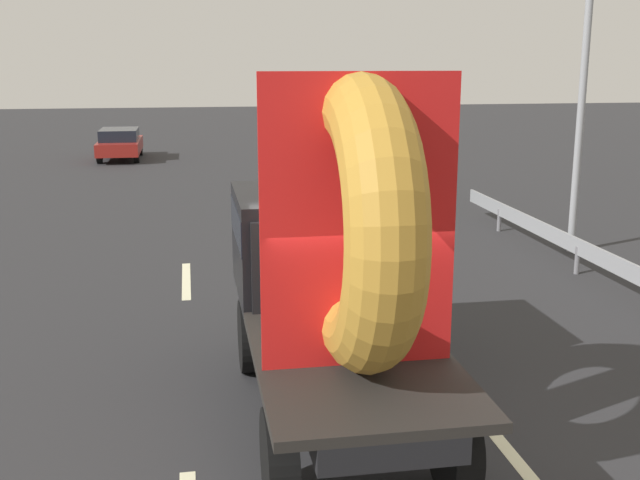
{
  "coord_description": "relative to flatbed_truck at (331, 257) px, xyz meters",
  "views": [
    {
      "loc": [
        -1.94,
        -7.97,
        4.14
      ],
      "look_at": [
        -0.37,
        1.22,
        1.93
      ],
      "focal_mm": 43.29,
      "sensor_mm": 36.0,
      "label": 1
    }
  ],
  "objects": [
    {
      "name": "lane_dash_right_far",
      "position": [
        1.71,
        5.39,
        -1.9
      ],
      "size": [
        0.16,
        2.66,
        0.01
      ],
      "primitive_type": "cube",
      "rotation": [
        0.0,
        0.0,
        1.57
      ],
      "color": "beige",
      "rests_on": "ground_plane"
    },
    {
      "name": "ground_plane",
      "position": [
        0.37,
        -0.46,
        -1.9
      ],
      "size": [
        120.0,
        120.0,
        0.0
      ],
      "primitive_type": "plane",
      "color": "#28282B"
    },
    {
      "name": "traffic_light",
      "position": [
        6.6,
        6.78,
        2.27
      ],
      "size": [
        0.42,
        0.36,
        6.48
      ],
      "color": "gray",
      "rests_on": "ground_plane"
    },
    {
      "name": "guardrail",
      "position": [
        5.85,
        3.14,
        -1.37
      ],
      "size": [
        0.1,
        15.59,
        0.71
      ],
      "color": "gray",
      "rests_on": "ground_plane"
    },
    {
      "name": "distant_sedan",
      "position": [
        3.42,
        13.76,
        -1.15
      ],
      "size": [
        1.84,
        4.29,
        1.4
      ],
      "color": "black",
      "rests_on": "ground_plane"
    },
    {
      "name": "flatbed_truck",
      "position": [
        0.0,
        0.0,
        0.0
      ],
      "size": [
        2.02,
        5.36,
        4.02
      ],
      "color": "black",
      "rests_on": "ground_plane"
    },
    {
      "name": "lane_dash_left_far",
      "position": [
        -1.71,
        5.91,
        -1.9
      ],
      "size": [
        0.16,
        2.51,
        0.01
      ],
      "primitive_type": "cube",
      "rotation": [
        0.0,
        0.0,
        1.57
      ],
      "color": "beige",
      "rests_on": "ground_plane"
    },
    {
      "name": "oncoming_car",
      "position": [
        -4.38,
        24.64,
        -1.22
      ],
      "size": [
        1.67,
        3.9,
        1.27
      ],
      "color": "black",
      "rests_on": "ground_plane"
    }
  ]
}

